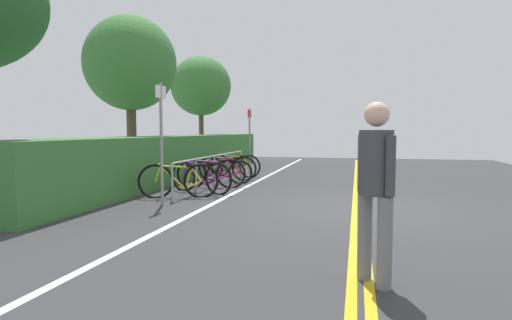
# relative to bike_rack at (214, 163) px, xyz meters

# --- Properties ---
(ground_plane) EXTENTS (29.99, 12.98, 0.05)m
(ground_plane) POSITION_rel_bike_rack_xyz_m (-2.65, -3.77, -0.62)
(ground_plane) COLOR #353538
(centre_line_yellow_inner) EXTENTS (26.99, 0.10, 0.00)m
(centre_line_yellow_inner) POSITION_rel_bike_rack_xyz_m (-2.65, -3.85, -0.60)
(centre_line_yellow_inner) COLOR gold
(centre_line_yellow_inner) RESTS_ON ground_plane
(centre_line_yellow_outer) EXTENTS (26.99, 0.10, 0.00)m
(centre_line_yellow_outer) POSITION_rel_bike_rack_xyz_m (-2.65, -3.69, -0.60)
(centre_line_yellow_outer) COLOR gold
(centre_line_yellow_outer) RESTS_ON ground_plane
(bike_lane_stripe_white) EXTENTS (26.99, 0.12, 0.00)m
(bike_lane_stripe_white) POSITION_rel_bike_rack_xyz_m (-2.65, -0.91, -0.60)
(bike_lane_stripe_white) COLOR white
(bike_lane_stripe_white) RESTS_ON ground_plane
(bike_rack) EXTENTS (5.36, 0.05, 0.81)m
(bike_rack) POSITION_rel_bike_rack_xyz_m (0.00, 0.00, 0.00)
(bike_rack) COLOR #9EA0A5
(bike_rack) RESTS_ON ground_plane
(bicycle_0) EXTENTS (0.66, 1.68, 0.79)m
(bicycle_0) POSITION_rel_bike_rack_xyz_m (-2.15, 0.08, -0.22)
(bicycle_0) COLOR black
(bicycle_0) RESTS_ON ground_plane
(bicycle_1) EXTENTS (0.70, 1.76, 0.79)m
(bicycle_1) POSITION_rel_bike_rack_xyz_m (-1.33, -0.12, -0.23)
(bicycle_1) COLOR black
(bicycle_1) RESTS_ON ground_plane
(bicycle_2) EXTENTS (0.56, 1.74, 0.79)m
(bicycle_2) POSITION_rel_bike_rack_xyz_m (-0.45, -0.08, -0.23)
(bicycle_2) COLOR black
(bicycle_2) RESTS_ON ground_plane
(bicycle_3) EXTENTS (0.48, 1.66, 0.69)m
(bicycle_3) POSITION_rel_bike_rack_xyz_m (0.44, -0.09, -0.27)
(bicycle_3) COLOR black
(bicycle_3) RESTS_ON ground_plane
(bicycle_4) EXTENTS (0.46, 1.75, 0.76)m
(bicycle_4) POSITION_rel_bike_rack_xyz_m (1.24, 0.02, -0.24)
(bicycle_4) COLOR black
(bicycle_4) RESTS_ON ground_plane
(bicycle_5) EXTENTS (0.47, 1.78, 0.75)m
(bicycle_5) POSITION_rel_bike_rack_xyz_m (2.21, 0.08, -0.24)
(bicycle_5) COLOR black
(bicycle_5) RESTS_ON ground_plane
(pedestrian) EXTENTS (0.41, 0.33, 1.74)m
(pedestrian) POSITION_rel_bike_rack_xyz_m (-6.59, -3.89, 0.41)
(pedestrian) COLOR slate
(pedestrian) RESTS_ON ground_plane
(sign_post_near) EXTENTS (0.36, 0.06, 2.40)m
(sign_post_near) POSITION_rel_bike_rack_xyz_m (-3.10, 0.01, 0.84)
(sign_post_near) COLOR gray
(sign_post_near) RESTS_ON ground_plane
(sign_post_far) EXTENTS (0.36, 0.06, 2.23)m
(sign_post_far) POSITION_rel_bike_rack_xyz_m (3.43, -0.10, 0.74)
(sign_post_far) COLOR gray
(sign_post_far) RESTS_ON ground_plane
(hedge_backdrop) EXTENTS (14.31, 1.32, 1.31)m
(hedge_backdrop) POSITION_rel_bike_rack_xyz_m (1.50, 1.71, 0.06)
(hedge_backdrop) COLOR #387533
(hedge_backdrop) RESTS_ON ground_plane
(tree_mid) EXTENTS (2.75, 2.75, 4.91)m
(tree_mid) POSITION_rel_bike_rack_xyz_m (0.97, 2.98, 2.88)
(tree_mid) COLOR brown
(tree_mid) RESTS_ON ground_plane
(tree_far_right) EXTENTS (2.60, 2.60, 4.67)m
(tree_far_right) POSITION_rel_bike_rack_xyz_m (6.75, 2.93, 2.79)
(tree_far_right) COLOR brown
(tree_far_right) RESTS_ON ground_plane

